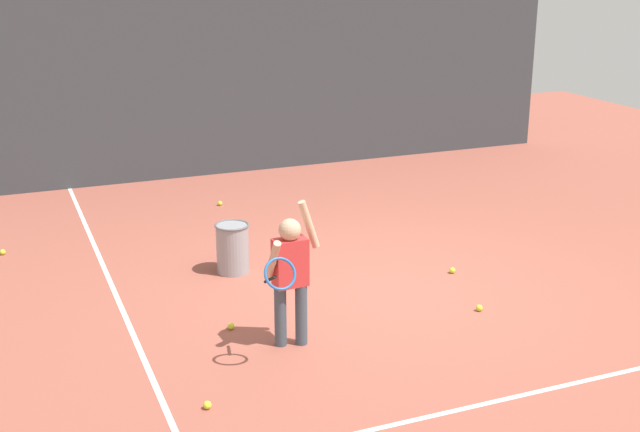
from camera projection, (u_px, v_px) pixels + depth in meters
ground_plane at (387, 290)px, 8.80m from camera, size 20.00×20.00×0.00m
court_line_baseline at (519, 396)px, 6.71m from camera, size 9.00×0.05×0.00m
court_line_sideline at (115, 293)px, 8.72m from camera, size 0.05×9.00×0.00m
back_fence_windscreen at (237, 78)px, 13.07m from camera, size 11.14×0.08×3.03m
fence_post_1 at (120, 79)px, 12.45m from camera, size 0.09×0.09×3.18m
fence_post_2 at (341, 67)px, 13.75m from camera, size 0.09×0.09×3.18m
fence_post_3 at (524, 57)px, 15.04m from camera, size 0.09×0.09×3.18m
tennis_player at (290, 271)px, 7.35m from camera, size 0.69×0.61×1.35m
ball_hopper at (233, 248)px, 9.21m from camera, size 0.38×0.38×0.56m
tennis_ball_1 at (207, 405)px, 6.51m from camera, size 0.07×0.07×0.07m
tennis_ball_2 at (479, 308)px, 8.28m from camera, size 0.07×0.07×0.07m
tennis_ball_3 at (220, 203)px, 11.70m from camera, size 0.07×0.07×0.07m
tennis_ball_5 at (452, 270)px, 9.25m from camera, size 0.07×0.07×0.07m
tennis_ball_6 at (3, 252)px, 9.81m from camera, size 0.07×0.07×0.07m
tennis_ball_7 at (231, 326)px, 7.88m from camera, size 0.07×0.07×0.07m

